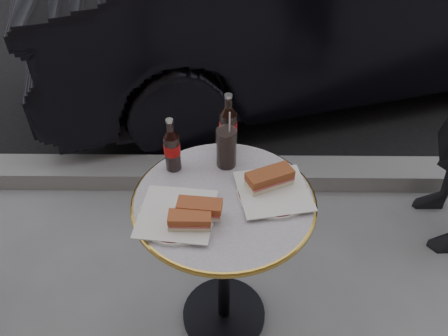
{
  "coord_description": "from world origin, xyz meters",
  "views": [
    {
      "loc": [
        0.01,
        -1.04,
        1.76
      ],
      "look_at": [
        0.0,
        0.05,
        0.82
      ],
      "focal_mm": 35.0,
      "sensor_mm": 36.0,
      "label": 1
    }
  ],
  "objects_px": {
    "bistro_table": "(224,265)",
    "cola_bottle_right": "(228,123)",
    "plate_right": "(273,193)",
    "cola_glass": "(226,148)",
    "cola_bottle_left": "(172,145)",
    "plate_left": "(177,215)"
  },
  "relations": [
    {
      "from": "cola_bottle_left",
      "to": "cola_glass",
      "type": "xyz_separation_m",
      "value": [
        0.19,
        0.02,
        -0.03
      ]
    },
    {
      "from": "plate_right",
      "to": "cola_glass",
      "type": "relative_size",
      "value": 1.6
    },
    {
      "from": "plate_left",
      "to": "cola_glass",
      "type": "height_order",
      "value": "cola_glass"
    },
    {
      "from": "cola_bottle_left",
      "to": "cola_glass",
      "type": "relative_size",
      "value": 1.38
    },
    {
      "from": "bistro_table",
      "to": "cola_bottle_left",
      "type": "distance_m",
      "value": 0.53
    },
    {
      "from": "cola_bottle_left",
      "to": "cola_glass",
      "type": "bearing_deg",
      "value": 6.52
    },
    {
      "from": "plate_left",
      "to": "cola_bottle_left",
      "type": "height_order",
      "value": "cola_bottle_left"
    },
    {
      "from": "bistro_table",
      "to": "cola_bottle_right",
      "type": "relative_size",
      "value": 3.08
    },
    {
      "from": "plate_right",
      "to": "cola_bottle_left",
      "type": "relative_size",
      "value": 1.16
    },
    {
      "from": "plate_right",
      "to": "cola_glass",
      "type": "xyz_separation_m",
      "value": [
        -0.16,
        0.16,
        0.07
      ]
    },
    {
      "from": "bistro_table",
      "to": "cola_glass",
      "type": "height_order",
      "value": "cola_glass"
    },
    {
      "from": "plate_left",
      "to": "cola_glass",
      "type": "xyz_separation_m",
      "value": [
        0.16,
        0.26,
        0.07
      ]
    },
    {
      "from": "cola_bottle_left",
      "to": "cola_glass",
      "type": "distance_m",
      "value": 0.19
    },
    {
      "from": "plate_right",
      "to": "cola_bottle_right",
      "type": "distance_m",
      "value": 0.31
    },
    {
      "from": "plate_left",
      "to": "plate_right",
      "type": "bearing_deg",
      "value": 18.86
    },
    {
      "from": "plate_right",
      "to": "cola_bottle_right",
      "type": "bearing_deg",
      "value": 121.7
    },
    {
      "from": "plate_left",
      "to": "cola_bottle_left",
      "type": "relative_size",
      "value": 1.18
    },
    {
      "from": "cola_bottle_left",
      "to": "cola_bottle_right",
      "type": "relative_size",
      "value": 0.88
    },
    {
      "from": "cola_bottle_right",
      "to": "cola_glass",
      "type": "relative_size",
      "value": 1.55
    },
    {
      "from": "plate_right",
      "to": "cola_glass",
      "type": "height_order",
      "value": "cola_glass"
    },
    {
      "from": "bistro_table",
      "to": "plate_right",
      "type": "distance_m",
      "value": 0.41
    },
    {
      "from": "plate_right",
      "to": "cola_bottle_right",
      "type": "height_order",
      "value": "cola_bottle_right"
    }
  ]
}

